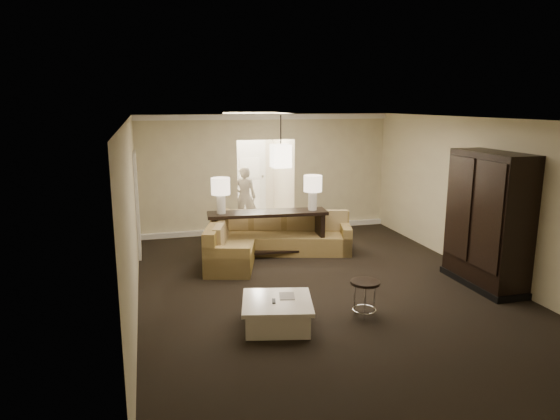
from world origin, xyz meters
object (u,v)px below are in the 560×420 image
object	(u,v)px
console_table	(268,230)
person	(245,194)
coffee_table	(277,313)
drink_table	(365,291)
armoire	(488,223)
sectional_sofa	(266,240)

from	to	relation	value
console_table	person	size ratio (longest dim) A/B	1.43
coffee_table	drink_table	size ratio (longest dim) A/B	2.14
coffee_table	drink_table	world-z (taller)	drink_table
person	armoire	bearing A→B (deg)	137.16
coffee_table	drink_table	xyz separation A→B (m)	(1.32, -0.00, 0.19)
armoire	drink_table	world-z (taller)	armoire
coffee_table	armoire	bearing A→B (deg)	9.47
console_table	sectional_sofa	bearing A→B (deg)	-178.29
coffee_table	person	size ratio (longest dim) A/B	0.67
sectional_sofa	armoire	distance (m)	4.16
armoire	person	distance (m)	5.91
console_table	person	distance (m)	2.46
sectional_sofa	console_table	distance (m)	0.22
person	console_table	bearing A→B (deg)	104.73
drink_table	sectional_sofa	bearing A→B (deg)	102.26
armoire	drink_table	distance (m)	2.67
coffee_table	armoire	size ratio (longest dim) A/B	0.50
coffee_table	armoire	world-z (taller)	armoire
armoire	sectional_sofa	bearing A→B (deg)	141.14
sectional_sofa	coffee_table	distance (m)	3.26
drink_table	console_table	bearing A→B (deg)	101.71
console_table	drink_table	size ratio (longest dim) A/B	4.54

